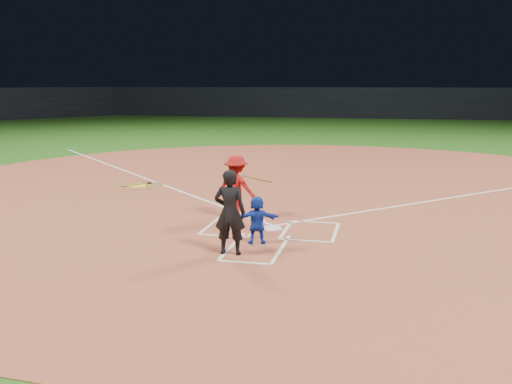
% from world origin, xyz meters
% --- Properties ---
extents(ground, '(120.00, 120.00, 0.00)m').
position_xyz_m(ground, '(0.00, 0.00, 0.00)').
color(ground, '#1D5014').
rests_on(ground, ground).
extents(home_plate_dirt, '(28.00, 28.00, 0.01)m').
position_xyz_m(home_plate_dirt, '(0.00, 6.00, 0.01)').
color(home_plate_dirt, brown).
rests_on(home_plate_dirt, ground).
extents(stadium_wall_far, '(80.00, 1.20, 3.20)m').
position_xyz_m(stadium_wall_far, '(0.00, 48.00, 1.60)').
color(stadium_wall_far, black).
rests_on(stadium_wall_far, ground).
extents(home_plate, '(0.60, 0.60, 0.02)m').
position_xyz_m(home_plate, '(0.00, 0.00, 0.02)').
color(home_plate, white).
rests_on(home_plate, home_plate_dirt).
extents(on_deck_circle, '(1.70, 1.70, 0.01)m').
position_xyz_m(on_deck_circle, '(-5.74, 4.93, 0.02)').
color(on_deck_circle, brown).
rests_on(on_deck_circle, home_plate_dirt).
extents(on_deck_logo, '(0.80, 0.80, 0.00)m').
position_xyz_m(on_deck_logo, '(-5.74, 4.93, 0.02)').
color(on_deck_logo, yellow).
rests_on(on_deck_logo, on_deck_circle).
extents(on_deck_bat_a, '(0.51, 0.74, 0.06)m').
position_xyz_m(on_deck_bat_a, '(-5.59, 5.18, 0.05)').
color(on_deck_bat_a, '#955D36').
rests_on(on_deck_bat_a, on_deck_circle).
extents(on_deck_bat_b, '(0.53, 0.73, 0.06)m').
position_xyz_m(on_deck_bat_b, '(-5.94, 4.83, 0.05)').
color(on_deck_bat_b, olive).
rests_on(on_deck_bat_b, on_deck_circle).
extents(bat_weight_donut, '(0.19, 0.19, 0.05)m').
position_xyz_m(bat_weight_donut, '(-5.54, 5.33, 0.05)').
color(bat_weight_donut, black).
rests_on(bat_weight_donut, on_deck_circle).
extents(catcher, '(1.06, 0.57, 1.09)m').
position_xyz_m(catcher, '(-0.06, -1.38, 0.56)').
color(catcher, '#1638B8').
rests_on(catcher, home_plate_dirt).
extents(umpire, '(0.68, 0.47, 1.81)m').
position_xyz_m(umpire, '(-0.43, -2.29, 0.92)').
color(umpire, black).
rests_on(umpire, home_plate_dirt).
extents(chalk_markings, '(28.35, 17.32, 0.01)m').
position_xyz_m(chalk_markings, '(0.00, 5.29, 0.01)').
color(chalk_markings, white).
rests_on(chalk_markings, home_plate_dirt).
extents(batter_at_plate, '(1.55, 0.87, 1.70)m').
position_xyz_m(batter_at_plate, '(-1.10, 0.79, 0.86)').
color(batter_at_plate, '#A11311').
rests_on(batter_at_plate, home_plate_dirt).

